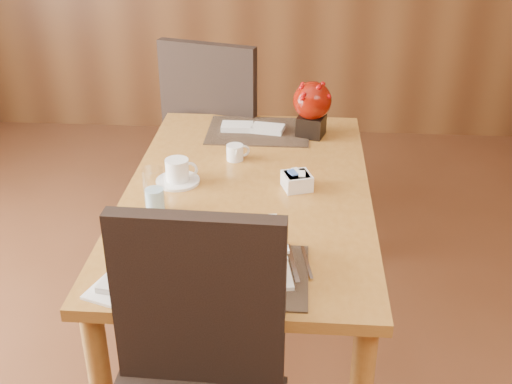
# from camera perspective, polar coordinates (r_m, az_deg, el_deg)

# --- Properties ---
(dining_table) EXTENTS (0.90, 1.50, 0.75)m
(dining_table) POSITION_cam_1_polar(r_m,az_deg,el_deg) (2.42, -0.72, -1.73)
(dining_table) COLOR #AC732F
(dining_table) RESTS_ON ground
(placemat_near) EXTENTS (0.45, 0.33, 0.01)m
(placemat_near) POSITION_cam_1_polar(r_m,az_deg,el_deg) (1.91, -2.16, -7.29)
(placemat_near) COLOR black
(placemat_near) RESTS_ON dining_table
(placemat_far) EXTENTS (0.45, 0.33, 0.01)m
(placemat_far) POSITION_cam_1_polar(r_m,az_deg,el_deg) (2.87, 0.21, 5.44)
(placemat_far) COLOR black
(placemat_far) RESTS_ON dining_table
(soup_setting) EXTENTS (0.31, 0.31, 0.11)m
(soup_setting) POSITION_cam_1_polar(r_m,az_deg,el_deg) (1.90, -1.17, -5.42)
(soup_setting) COLOR white
(soup_setting) RESTS_ON dining_table
(coffee_cup) EXTENTS (0.17, 0.17, 0.09)m
(coffee_cup) POSITION_cam_1_polar(r_m,az_deg,el_deg) (2.42, -7.01, 1.72)
(coffee_cup) COLOR white
(coffee_cup) RESTS_ON dining_table
(water_glass) EXTENTS (0.07, 0.07, 0.17)m
(water_glass) POSITION_cam_1_polar(r_m,az_deg,el_deg) (2.21, -9.04, 0.09)
(water_glass) COLOR white
(water_glass) RESTS_ON dining_table
(creamer_jug) EXTENTS (0.11, 0.11, 0.06)m
(creamer_jug) POSITION_cam_1_polar(r_m,az_deg,el_deg) (2.59, -1.89, 3.53)
(creamer_jug) COLOR white
(creamer_jug) RESTS_ON dining_table
(sugar_caddy) EXTENTS (0.12, 0.12, 0.06)m
(sugar_caddy) POSITION_cam_1_polar(r_m,az_deg,el_deg) (2.37, 3.66, 0.97)
(sugar_caddy) COLOR white
(sugar_caddy) RESTS_ON dining_table
(berry_decor) EXTENTS (0.17, 0.17, 0.24)m
(berry_decor) POSITION_cam_1_polar(r_m,az_deg,el_deg) (2.79, 5.01, 7.65)
(berry_decor) COLOR black
(berry_decor) RESTS_ON dining_table
(napkins_far) EXTENTS (0.29, 0.12, 0.02)m
(napkins_far) POSITION_cam_1_polar(r_m,az_deg,el_deg) (2.87, -0.12, 5.73)
(napkins_far) COLOR silver
(napkins_far) RESTS_ON dining_table
(bread_plate) EXTENTS (0.18, 0.18, 0.01)m
(bread_plate) POSITION_cam_1_polar(r_m,az_deg,el_deg) (1.88, -12.36, -8.52)
(bread_plate) COLOR white
(bread_plate) RESTS_ON dining_table
(far_chair) EXTENTS (0.62, 0.62, 1.08)m
(far_chair) POSITION_cam_1_polar(r_m,az_deg,el_deg) (3.28, -3.22, 5.64)
(far_chair) COLOR black
(far_chair) RESTS_ON ground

